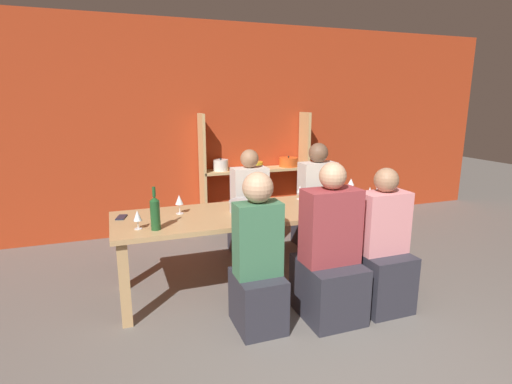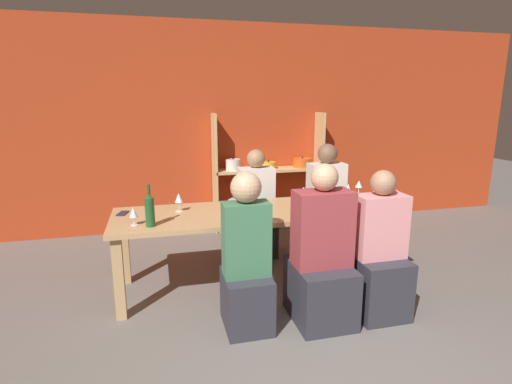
{
  "view_description": "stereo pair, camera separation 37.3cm",
  "coord_description": "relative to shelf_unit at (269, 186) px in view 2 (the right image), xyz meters",
  "views": [
    {
      "loc": [
        -1.28,
        -1.39,
        1.72
      ],
      "look_at": [
        -0.04,
        2.03,
        0.88
      ],
      "focal_mm": 28.0,
      "sensor_mm": 36.0,
      "label": 1
    },
    {
      "loc": [
        -0.92,
        -1.5,
        1.72
      ],
      "look_at": [
        -0.04,
        2.03,
        0.88
      ],
      "focal_mm": 28.0,
      "sensor_mm": 36.0,
      "label": 2
    }
  ],
  "objects": [
    {
      "name": "wine_glass_white_b",
      "position": [
        0.42,
        -1.47,
        0.25
      ],
      "size": [
        0.07,
        0.07,
        0.15
      ],
      "color": "white",
      "rests_on": "dining_table"
    },
    {
      "name": "shelf_unit",
      "position": [
        0.0,
        0.0,
        0.0
      ],
      "size": [
        1.5,
        0.3,
        1.56
      ],
      "color": "tan",
      "rests_on": "ground_plane"
    },
    {
      "name": "wine_glass_empty_c",
      "position": [
        0.6,
        -1.36,
        0.26
      ],
      "size": [
        0.07,
        0.07,
        0.15
      ],
      "color": "white",
      "rests_on": "dining_table"
    },
    {
      "name": "wine_glass_red_e",
      "position": [
        -1.68,
        -1.89,
        0.26
      ],
      "size": [
        0.07,
        0.07,
        0.15
      ],
      "color": "white",
      "rests_on": "dining_table"
    },
    {
      "name": "wine_glass_empty_b",
      "position": [
        0.62,
        -1.82,
        0.29
      ],
      "size": [
        0.08,
        0.08,
        0.18
      ],
      "color": "white",
      "rests_on": "dining_table"
    },
    {
      "name": "person_near_a",
      "position": [
        0.22,
        -2.44,
        -0.14
      ],
      "size": [
        0.4,
        0.5,
        1.2
      ],
      "color": "#2D2D38",
      "rests_on": "ground_plane"
    },
    {
      "name": "person_far_b",
      "position": [
        0.4,
        -0.98,
        -0.12
      ],
      "size": [
        0.42,
        0.52,
        1.24
      ],
      "rotation": [
        0.0,
        0.0,
        3.14
      ],
      "color": "#2D2D38",
      "rests_on": "ground_plane"
    },
    {
      "name": "dining_table",
      "position": [
        -0.59,
        -1.7,
        0.07
      ],
      "size": [
        2.62,
        0.83,
        0.73
      ],
      "color": "tan",
      "rests_on": "ground_plane"
    },
    {
      "name": "wine_glass_red_d",
      "position": [
        0.66,
        -1.97,
        0.28
      ],
      "size": [
        0.07,
        0.07,
        0.19
      ],
      "color": "white",
      "rests_on": "dining_table"
    },
    {
      "name": "wall_back_red",
      "position": [
        -0.56,
        0.2,
        0.77
      ],
      "size": [
        8.8,
        0.06,
        2.7
      ],
      "color": "#B23819",
      "rests_on": "ground_plane"
    },
    {
      "name": "person_near_c",
      "position": [
        -0.28,
        -2.43,
        -0.12
      ],
      "size": [
        0.44,
        0.55,
        1.27
      ],
      "color": "#2D2D38",
      "rests_on": "ground_plane"
    },
    {
      "name": "cell_phone",
      "position": [
        -1.8,
        -1.52,
        0.16
      ],
      "size": [
        0.11,
        0.16,
        0.01
      ],
      "color": "#1E2338",
      "rests_on": "dining_table"
    },
    {
      "name": "wine_glass_red_a",
      "position": [
        0.25,
        -1.8,
        0.28
      ],
      "size": [
        0.08,
        0.08,
        0.17
      ],
      "color": "white",
      "rests_on": "dining_table"
    },
    {
      "name": "wine_glass_empty_a",
      "position": [
        0.47,
        -1.88,
        0.27
      ],
      "size": [
        0.07,
        0.07,
        0.18
      ],
      "color": "white",
      "rests_on": "dining_table"
    },
    {
      "name": "wine_glass_red_c",
      "position": [
        -1.3,
        -1.57,
        0.27
      ],
      "size": [
        0.07,
        0.07,
        0.17
      ],
      "color": "white",
      "rests_on": "dining_table"
    },
    {
      "name": "wine_glass_white_a",
      "position": [
        0.16,
        -1.97,
        0.27
      ],
      "size": [
        0.08,
        0.08,
        0.16
      ],
      "color": "white",
      "rests_on": "dining_table"
    },
    {
      "name": "wine_bottle_green",
      "position": [
        -1.55,
        -1.95,
        0.29
      ],
      "size": [
        0.08,
        0.08,
        0.34
      ],
      "color": "#1E4C23",
      "rests_on": "dining_table"
    },
    {
      "name": "wine_glass_red_b",
      "position": [
        -0.06,
        -1.45,
        0.25
      ],
      "size": [
        0.06,
        0.06,
        0.14
      ],
      "color": "white",
      "rests_on": "dining_table"
    },
    {
      "name": "person_far_a",
      "position": [
        -0.42,
        -0.93,
        -0.14
      ],
      "size": [
        0.39,
        0.49,
        1.2
      ],
      "rotation": [
        0.0,
        0.0,
        3.14
      ],
      "color": "#2D2D38",
      "rests_on": "ground_plane"
    },
    {
      "name": "mixing_bowl",
      "position": [
        -0.73,
        -1.7,
        0.21
      ],
      "size": [
        0.3,
        0.3,
        0.1
      ],
      "color": "#B7BABC",
      "rests_on": "dining_table"
    },
    {
      "name": "person_near_b",
      "position": [
        -0.87,
        -2.39,
        -0.11
      ],
      "size": [
        0.35,
        0.43,
        1.22
      ],
      "color": "#2D2D38",
      "rests_on": "ground_plane"
    },
    {
      "name": "wine_glass_red_f",
      "position": [
        -0.18,
        -2.05,
        0.26
      ],
      "size": [
        0.07,
        0.07,
        0.15
      ],
      "color": "white",
      "rests_on": "dining_table"
    }
  ]
}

